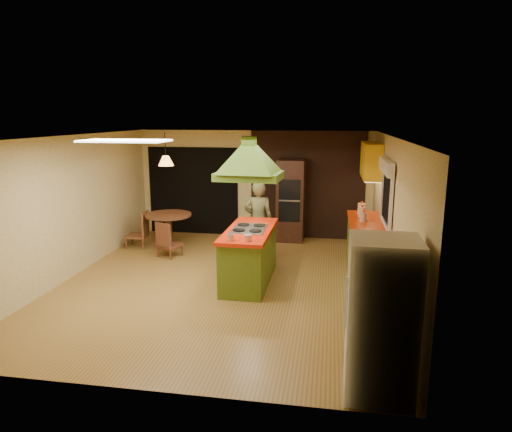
% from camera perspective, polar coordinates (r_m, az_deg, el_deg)
% --- Properties ---
extents(ground, '(6.50, 6.50, 0.00)m').
position_cam_1_polar(ground, '(8.02, -4.08, -8.26)').
color(ground, olive).
rests_on(ground, ground).
extents(room_walls, '(5.50, 6.50, 6.50)m').
position_cam_1_polar(room_walls, '(7.67, -4.23, 0.51)').
color(room_walls, beige).
rests_on(room_walls, ground).
extents(ceiling_plane, '(6.50, 6.50, 0.00)m').
position_cam_1_polar(ceiling_plane, '(7.52, -4.38, 9.88)').
color(ceiling_plane, silver).
rests_on(ceiling_plane, room_walls).
extents(brick_panel, '(2.64, 0.03, 2.50)m').
position_cam_1_polar(brick_panel, '(10.66, 6.44, 3.82)').
color(brick_panel, '#381E14').
rests_on(brick_panel, ground).
extents(nook_opening, '(2.20, 0.03, 2.10)m').
position_cam_1_polar(nook_opening, '(11.17, -7.84, 3.14)').
color(nook_opening, black).
rests_on(nook_opening, ground).
extents(right_counter, '(0.62, 3.05, 0.92)m').
position_cam_1_polar(right_counter, '(8.27, 13.68, -4.57)').
color(right_counter, olive).
rests_on(right_counter, ground).
extents(upper_cabinets, '(0.34, 1.40, 0.70)m').
position_cam_1_polar(upper_cabinets, '(9.57, 14.18, 6.77)').
color(upper_cabinets, yellow).
rests_on(upper_cabinets, room_walls).
extents(window_right, '(0.12, 1.35, 1.06)m').
position_cam_1_polar(window_right, '(7.82, 16.07, 4.16)').
color(window_right, black).
rests_on(window_right, room_walls).
extents(fluor_panel, '(1.20, 0.60, 0.03)m').
position_cam_1_polar(fluor_panel, '(6.75, -16.08, 9.02)').
color(fluor_panel, white).
rests_on(fluor_panel, ceiling_plane).
extents(kitchen_island, '(0.77, 1.89, 0.96)m').
position_cam_1_polar(kitchen_island, '(7.90, -0.84, -4.91)').
color(kitchen_island, '#586D1B').
rests_on(kitchen_island, ground).
extents(range_hood, '(1.11, 0.83, 0.80)m').
position_cam_1_polar(range_hood, '(7.56, -0.88, 8.02)').
color(range_hood, '#4E711C').
rests_on(range_hood, ceiling_plane).
extents(man, '(0.59, 0.40, 1.59)m').
position_cam_1_polar(man, '(9.06, 0.29, -0.57)').
color(man, '#4E4D29').
rests_on(man, ground).
extents(refrigerator, '(0.69, 0.66, 1.67)m').
position_cam_1_polar(refrigerator, '(4.87, 15.40, -12.24)').
color(refrigerator, white).
rests_on(refrigerator, ground).
extents(wall_oven, '(0.62, 0.61, 1.87)m').
position_cam_1_polar(wall_oven, '(10.45, 4.34, 1.94)').
color(wall_oven, '#3F1F14').
rests_on(wall_oven, ground).
extents(dining_table, '(1.00, 1.00, 0.75)m').
position_cam_1_polar(dining_table, '(10.11, -10.87, -0.97)').
color(dining_table, brown).
rests_on(dining_table, ground).
extents(chair_left, '(0.47, 0.47, 0.80)m').
position_cam_1_polar(chair_left, '(10.31, -14.69, -1.62)').
color(chair_left, brown).
rests_on(chair_left, ground).
extents(chair_near, '(0.54, 0.54, 0.74)m').
position_cam_1_polar(chair_near, '(9.48, -10.75, -2.84)').
color(chair_near, brown).
rests_on(chair_near, ground).
extents(pendant_lamp, '(0.39, 0.39, 0.21)m').
position_cam_1_polar(pendant_lamp, '(9.89, -11.19, 6.80)').
color(pendant_lamp, '#FF9E3F').
rests_on(pendant_lamp, ceiling_plane).
extents(canister_large, '(0.18, 0.18, 0.22)m').
position_cam_1_polar(canister_large, '(9.24, 13.05, 0.87)').
color(canister_large, '#FFF5CD').
rests_on(canister_large, right_counter).
extents(canister_medium, '(0.17, 0.17, 0.19)m').
position_cam_1_polar(canister_medium, '(9.02, 13.13, 0.49)').
color(canister_medium, '#FDE6CC').
rests_on(canister_medium, right_counter).
extents(canister_small, '(0.14, 0.14, 0.17)m').
position_cam_1_polar(canister_small, '(8.63, 13.29, -0.12)').
color(canister_small, beige).
rests_on(canister_small, right_counter).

